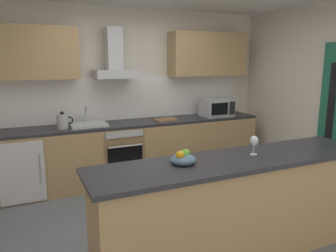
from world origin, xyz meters
name	(u,v)px	position (x,y,z in m)	size (l,w,h in m)	color
ground	(178,226)	(0.00, 0.00, -0.01)	(5.73, 4.82, 0.02)	slate
wall_back	(124,93)	(0.00, 1.97, 1.30)	(5.73, 0.12, 2.60)	silver
backsplash_tile	(125,98)	(0.00, 1.90, 1.23)	(4.02, 0.02, 0.66)	white
counter_back	(133,151)	(0.00, 1.59, 0.45)	(4.16, 0.60, 0.90)	tan
counter_island	(236,207)	(0.24, -0.72, 0.48)	(2.73, 0.64, 0.96)	tan
upper_cabinets	(127,54)	(0.00, 1.74, 1.91)	(4.11, 0.32, 0.70)	tan
oven	(120,152)	(-0.21, 1.56, 0.46)	(0.60, 0.62, 0.80)	slate
refrigerator	(22,167)	(-1.56, 1.56, 0.43)	(0.58, 0.60, 0.85)	white
microwave	(217,107)	(1.46, 1.53, 1.05)	(0.50, 0.38, 0.30)	#B7BABC
sink	(88,124)	(-0.66, 1.57, 0.93)	(0.50, 0.40, 0.26)	silver
kettle	(62,121)	(-1.00, 1.53, 1.01)	(0.29, 0.15, 0.24)	#B7BABC
range_hood	(115,62)	(-0.21, 1.69, 1.79)	(0.62, 0.45, 0.72)	#B7BABC
wine_glass	(254,142)	(0.43, -0.69, 1.08)	(0.08, 0.08, 0.18)	silver
fruit_bowl	(183,159)	(-0.28, -0.66, 1.00)	(0.22, 0.22, 0.13)	slate
chopping_board	(166,119)	(0.53, 1.54, 0.91)	(0.34, 0.22, 0.02)	#9E7247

